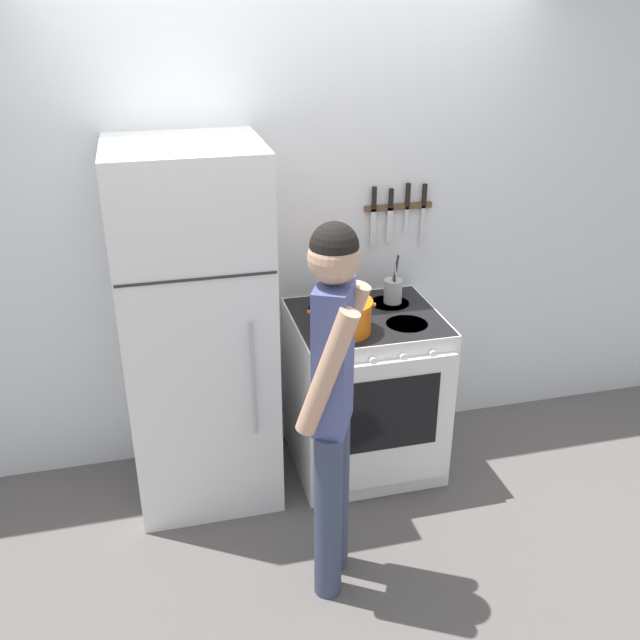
% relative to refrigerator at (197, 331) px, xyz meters
% --- Properties ---
extents(ground_plane, '(14.00, 14.00, 0.00)m').
position_rel_refrigerator_xyz_m(ground_plane, '(0.57, 0.33, -0.92)').
color(ground_plane, '#5B5654').
extents(wall_back, '(10.00, 0.06, 2.55)m').
position_rel_refrigerator_xyz_m(wall_back, '(0.57, 0.36, 0.35)').
color(wall_back, silver).
rests_on(wall_back, ground_plane).
extents(refrigerator, '(0.71, 0.68, 1.85)m').
position_rel_refrigerator_xyz_m(refrigerator, '(0.00, 0.00, 0.00)').
color(refrigerator, white).
rests_on(refrigerator, ground_plane).
extents(stove_range, '(0.77, 0.72, 0.91)m').
position_rel_refrigerator_xyz_m(stove_range, '(0.87, -0.03, -0.46)').
color(stove_range, white).
rests_on(stove_range, ground_plane).
extents(dutch_oven_pot, '(0.35, 0.31, 0.19)m').
position_rel_refrigerator_xyz_m(dutch_oven_pot, '(0.70, -0.14, 0.07)').
color(dutch_oven_pot, orange).
rests_on(dutch_oven_pot, stove_range).
extents(tea_kettle, '(0.21, 0.16, 0.23)m').
position_rel_refrigerator_xyz_m(tea_kettle, '(0.71, 0.13, 0.06)').
color(tea_kettle, silver).
rests_on(tea_kettle, stove_range).
extents(utensil_jar, '(0.10, 0.10, 0.28)m').
position_rel_refrigerator_xyz_m(utensil_jar, '(1.07, 0.13, 0.06)').
color(utensil_jar, '#B7BABF').
rests_on(utensil_jar, stove_range).
extents(person, '(0.37, 0.42, 1.70)m').
position_rel_refrigerator_xyz_m(person, '(0.47, -0.83, 0.05)').
color(person, '#38425B').
rests_on(person, ground_plane).
extents(wall_knife_strip, '(0.38, 0.03, 0.35)m').
position_rel_refrigerator_xyz_m(wall_knife_strip, '(1.14, 0.31, 0.47)').
color(wall_knife_strip, brown).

